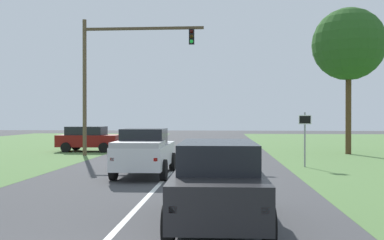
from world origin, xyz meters
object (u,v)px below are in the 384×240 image
at_px(traffic_light, 114,66).
at_px(keep_moving_sign, 305,132).
at_px(pickup_truck_lead, 145,152).
at_px(oak_tree_right, 349,45).
at_px(red_suv_near, 218,181).
at_px(crossing_suv_far, 89,138).

relative_size(traffic_light, keep_moving_sign, 3.22).
bearing_deg(keep_moving_sign, pickup_truck_lead, -153.55).
distance_m(keep_moving_sign, oak_tree_right, 10.25).
bearing_deg(red_suv_near, crossing_suv_far, 114.65).
relative_size(keep_moving_sign, crossing_suv_far, 0.61).
bearing_deg(pickup_truck_lead, red_suv_near, -68.81).
xyz_separation_m(red_suv_near, crossing_suv_far, (-9.18, 20.01, -0.06)).
relative_size(pickup_truck_lead, traffic_light, 0.58).
xyz_separation_m(traffic_light, keep_moving_sign, (10.60, -5.37, -3.84)).
height_order(red_suv_near, keep_moving_sign, keep_moving_sign).
distance_m(keep_moving_sign, crossing_suv_far, 15.77).
height_order(red_suv_near, oak_tree_right, oak_tree_right).
xyz_separation_m(keep_moving_sign, crossing_suv_far, (-13.20, 8.59, -0.76)).
bearing_deg(traffic_light, oak_tree_right, 8.76).
distance_m(red_suv_near, keep_moving_sign, 12.12).
distance_m(pickup_truck_lead, keep_moving_sign, 7.94).
bearing_deg(keep_moving_sign, red_suv_near, -109.39).
height_order(pickup_truck_lead, oak_tree_right, oak_tree_right).
bearing_deg(crossing_suv_far, keep_moving_sign, -33.07).
bearing_deg(red_suv_near, traffic_light, 111.42).
xyz_separation_m(red_suv_near, pickup_truck_lead, (-3.06, 7.89, 0.01)).
relative_size(pickup_truck_lead, keep_moving_sign, 1.88).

